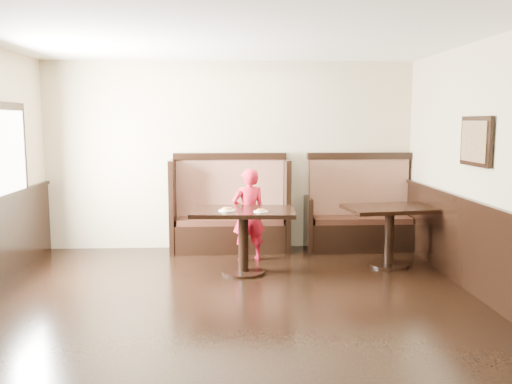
{
  "coord_description": "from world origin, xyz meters",
  "views": [
    {
      "loc": [
        -0.0,
        -4.65,
        1.93
      ],
      "look_at": [
        0.34,
        2.35,
        1.0
      ],
      "focal_mm": 38.0,
      "sensor_mm": 36.0,
      "label": 1
    }
  ],
  "objects": [
    {
      "name": "child",
      "position": [
        0.26,
        2.69,
        0.64
      ],
      "size": [
        0.53,
        0.41,
        1.28
      ],
      "primitive_type": "imported",
      "rotation": [
        0.0,
        0.0,
        3.39
      ],
      "color": "red",
      "rests_on": "ground"
    },
    {
      "name": "pizza_plate_left",
      "position": [
        -0.04,
        1.98,
        0.83
      ],
      "size": [
        0.21,
        0.21,
        0.04
      ],
      "color": "white",
      "rests_on": "table_main"
    },
    {
      "name": "booth_main",
      "position": [
        0.0,
        3.3,
        0.53
      ],
      "size": [
        1.75,
        0.72,
        1.45
      ],
      "color": "black",
      "rests_on": "ground"
    },
    {
      "name": "table_neighbor",
      "position": [
        2.11,
        2.32,
        0.6
      ],
      "size": [
        1.24,
        0.91,
        0.8
      ],
      "rotation": [
        0.0,
        0.0,
        0.14
      ],
      "color": "black",
      "rests_on": "ground"
    },
    {
      "name": "ground",
      "position": [
        0.0,
        0.0,
        0.0
      ],
      "size": [
        7.0,
        7.0,
        0.0
      ],
      "primitive_type": "plane",
      "color": "black",
      "rests_on": "ground"
    },
    {
      "name": "table_main",
      "position": [
        0.16,
        2.05,
        0.63
      ],
      "size": [
        1.33,
        0.88,
        0.82
      ],
      "rotation": [
        0.0,
        0.0,
        -0.06
      ],
      "color": "black",
      "rests_on": "ground"
    },
    {
      "name": "booth_neighbor",
      "position": [
        1.95,
        3.29,
        0.48
      ],
      "size": [
        1.65,
        0.72,
        1.45
      ],
      "color": "black",
      "rests_on": "ground"
    },
    {
      "name": "room_shell",
      "position": [
        -0.3,
        0.28,
        0.67
      ],
      "size": [
        7.0,
        7.0,
        7.0
      ],
      "color": "tan",
      "rests_on": "ground"
    },
    {
      "name": "pizza_plate_right",
      "position": [
        0.38,
        1.87,
        0.83
      ],
      "size": [
        0.18,
        0.18,
        0.03
      ],
      "color": "white",
      "rests_on": "table_main"
    }
  ]
}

